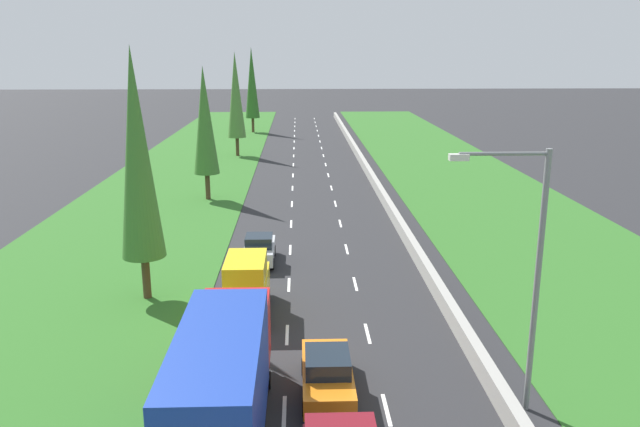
# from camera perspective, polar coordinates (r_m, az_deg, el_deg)

# --- Properties ---
(ground_plane) EXTENTS (300.00, 300.00, 0.00)m
(ground_plane) POSITION_cam_1_polar(r_m,az_deg,el_deg) (59.22, -0.80, 2.93)
(ground_plane) COLOR #28282B
(ground_plane) RESTS_ON ground
(grass_verge_left) EXTENTS (14.00, 140.00, 0.04)m
(grass_verge_left) POSITION_cam_1_polar(r_m,az_deg,el_deg) (60.31, -12.92, 2.79)
(grass_verge_left) COLOR #2D6623
(grass_verge_left) RESTS_ON ground
(grass_verge_right) EXTENTS (14.00, 140.00, 0.04)m
(grass_verge_right) POSITION_cam_1_polar(r_m,az_deg,el_deg) (61.21, 12.78, 2.97)
(grass_verge_right) COLOR #2D6623
(grass_verge_right) RESTS_ON ground
(median_barrier) EXTENTS (0.44, 120.00, 0.85)m
(median_barrier) POSITION_cam_1_polar(r_m,az_deg,el_deg) (59.53, 4.70, 3.36)
(median_barrier) COLOR #9E9B93
(median_barrier) RESTS_ON ground
(lane_markings) EXTENTS (3.64, 116.00, 0.01)m
(lane_markings) POSITION_cam_1_polar(r_m,az_deg,el_deg) (59.22, -0.80, 2.93)
(lane_markings) COLOR white
(lane_markings) RESTS_ON ground
(blue_box_truck_left_lane) EXTENTS (2.46, 9.40, 4.18)m
(blue_box_truck_left_lane) POSITION_cam_1_polar(r_m,az_deg,el_deg) (19.80, -8.73, -15.05)
(blue_box_truck_left_lane) COLOR black
(blue_box_truck_left_lane) RESTS_ON ground
(yellow_van_left_lane) EXTENTS (1.96, 4.90, 2.82)m
(yellow_van_left_lane) POSITION_cam_1_polar(r_m,az_deg,el_deg) (29.32, -6.69, -6.57)
(yellow_van_left_lane) COLOR yellow
(yellow_van_left_lane) RESTS_ON ground
(orange_sedan_centre_lane) EXTENTS (1.82, 4.50, 1.64)m
(orange_sedan_centre_lane) POSITION_cam_1_polar(r_m,az_deg,el_deg) (22.98, 0.67, -14.32)
(orange_sedan_centre_lane) COLOR orange
(orange_sedan_centre_lane) RESTS_ON ground
(silver_hatchback_left_lane) EXTENTS (1.74, 3.90, 1.72)m
(silver_hatchback_left_lane) POSITION_cam_1_polar(r_m,az_deg,el_deg) (36.42, -5.52, -3.23)
(silver_hatchback_left_lane) COLOR silver
(silver_hatchback_left_lane) RESTS_ON ground
(poplar_tree_second) EXTENTS (2.11, 2.11, 12.24)m
(poplar_tree_second) POSITION_cam_1_polar(r_m,az_deg,el_deg) (30.76, -16.27, 5.09)
(poplar_tree_second) COLOR #4C3823
(poplar_tree_second) RESTS_ON ground
(poplar_tree_third) EXTENTS (2.07, 2.07, 10.86)m
(poplar_tree_third) POSITION_cam_1_polar(r_m,az_deg,el_deg) (51.74, -10.43, 8.27)
(poplar_tree_third) COLOR #4C3823
(poplar_tree_third) RESTS_ON ground
(poplar_tree_fourth) EXTENTS (2.10, 2.10, 11.94)m
(poplar_tree_fourth) POSITION_cam_1_polar(r_m,az_deg,el_deg) (73.72, -7.66, 10.60)
(poplar_tree_fourth) COLOR #4C3823
(poplar_tree_fourth) RESTS_ON ground
(poplar_tree_fifth) EXTENTS (2.11, 2.11, 12.57)m
(poplar_tree_fifth) POSITION_cam_1_polar(r_m,az_deg,el_deg) (95.65, -6.21, 11.71)
(poplar_tree_fifth) COLOR #4C3823
(poplar_tree_fifth) RESTS_ON ground
(street_light_mast) EXTENTS (3.20, 0.28, 9.00)m
(street_light_mast) POSITION_cam_1_polar(r_m,az_deg,el_deg) (21.37, 18.39, -4.44)
(street_light_mast) COLOR gray
(street_light_mast) RESTS_ON ground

